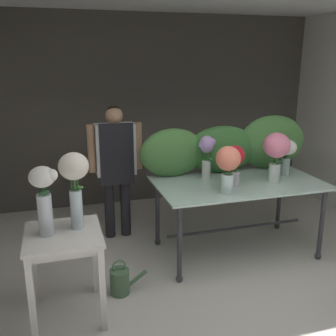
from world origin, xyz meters
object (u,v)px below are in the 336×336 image
object	(u,v)px
vase_crimson_tulips	(235,162)
vase_coral_carnations	(228,165)
vase_lilac_dahlias	(207,153)
vase_rosy_peonies	(276,150)
vase_white_roses_tall	(44,195)
display_table_glass	(238,192)
vase_ivory_roses	(287,152)
vase_cream_lisianthus_tall	(74,179)
side_table_white	(64,246)
florist	(116,158)
watering_can	(120,281)

from	to	relation	value
vase_crimson_tulips	vase_coral_carnations	size ratio (longest dim) A/B	0.89
vase_lilac_dahlias	vase_rosy_peonies	bearing A→B (deg)	-27.05
vase_white_roses_tall	vase_rosy_peonies	bearing A→B (deg)	12.45
display_table_glass	vase_lilac_dahlias	xyz separation A→B (m)	(-0.29, 0.22, 0.41)
display_table_glass	vase_ivory_roses	size ratio (longest dim) A/B	4.42
vase_ivory_roses	vase_cream_lisianthus_tall	xyz separation A→B (m)	(-2.35, -0.65, 0.09)
side_table_white	vase_crimson_tulips	bearing A→B (deg)	17.20
display_table_glass	vase_white_roses_tall	bearing A→B (deg)	-162.25
florist	vase_crimson_tulips	bearing A→B (deg)	-38.11
vase_rosy_peonies	vase_cream_lisianthus_tall	size ratio (longest dim) A/B	0.84
vase_cream_lisianthus_tall	vase_crimson_tulips	bearing A→B (deg)	16.39
display_table_glass	florist	world-z (taller)	florist
vase_crimson_tulips	side_table_white	bearing A→B (deg)	-162.80
vase_coral_carnations	vase_rosy_peonies	world-z (taller)	vase_rosy_peonies
display_table_glass	watering_can	bearing A→B (deg)	-162.16
side_table_white	watering_can	size ratio (longest dim) A/B	2.15
vase_crimson_tulips	watering_can	world-z (taller)	vase_crimson_tulips
florist	vase_crimson_tulips	world-z (taller)	florist
vase_lilac_dahlias	vase_cream_lisianthus_tall	distance (m)	1.64
vase_crimson_tulips	vase_cream_lisianthus_tall	size ratio (longest dim) A/B	0.66
florist	vase_lilac_dahlias	distance (m)	1.08
display_table_glass	florist	distance (m)	1.45
vase_crimson_tulips	vase_lilac_dahlias	world-z (taller)	vase_lilac_dahlias
vase_ivory_roses	watering_can	xyz separation A→B (m)	(-2.00, -0.53, -0.96)
vase_ivory_roses	vase_crimson_tulips	bearing A→B (deg)	-166.81
vase_ivory_roses	vase_cream_lisianthus_tall	distance (m)	2.44
vase_crimson_tulips	vase_white_roses_tall	world-z (taller)	vase_white_roses_tall
vase_coral_carnations	vase_white_roses_tall	bearing A→B (deg)	-169.35
side_table_white	vase_lilac_dahlias	world-z (taller)	vase_lilac_dahlias
vase_white_roses_tall	vase_lilac_dahlias	bearing A→B (deg)	26.70
vase_crimson_tulips	watering_can	xyz separation A→B (m)	(-1.28, -0.36, -0.95)
display_table_glass	vase_crimson_tulips	world-z (taller)	vase_crimson_tulips
display_table_glass	vase_lilac_dahlias	world-z (taller)	vase_lilac_dahlias
display_table_glass	vase_ivory_roses	world-z (taller)	vase_ivory_roses
watering_can	vase_rosy_peonies	bearing A→B (deg)	10.67
display_table_glass	vase_white_roses_tall	size ratio (longest dim) A/B	3.19
vase_white_roses_tall	vase_cream_lisianthus_tall	size ratio (longest dim) A/B	0.88
vase_rosy_peonies	vase_coral_carnations	bearing A→B (deg)	-162.91
display_table_glass	vase_rosy_peonies	bearing A→B (deg)	-17.72
side_table_white	florist	xyz separation A→B (m)	(0.65, 1.40, 0.33)
side_table_white	vase_coral_carnations	world-z (taller)	vase_coral_carnations
display_table_glass	vase_rosy_peonies	size ratio (longest dim) A/B	3.34
side_table_white	watering_can	xyz separation A→B (m)	(0.47, 0.18, -0.52)
vase_ivory_roses	watering_can	size ratio (longest dim) A/B	1.15
side_table_white	vase_lilac_dahlias	size ratio (longest dim) A/B	1.59
vase_white_roses_tall	watering_can	size ratio (longest dim) A/B	1.59
vase_cream_lisianthus_tall	florist	bearing A→B (deg)	68.30
vase_cream_lisianthus_tall	watering_can	distance (m)	1.12
display_table_glass	vase_coral_carnations	xyz separation A→B (m)	(-0.28, -0.31, 0.41)
vase_lilac_dahlias	vase_cream_lisianthus_tall	xyz separation A→B (m)	(-1.44, -0.78, 0.07)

